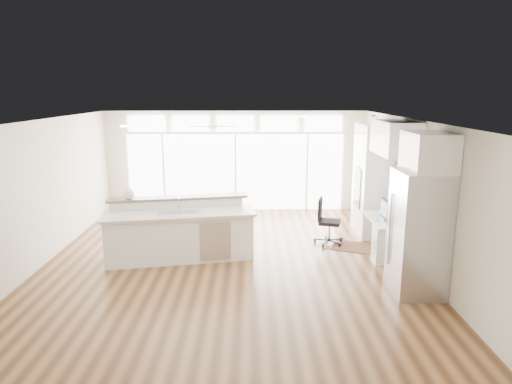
{
  "coord_description": "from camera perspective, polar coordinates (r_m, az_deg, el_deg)",
  "views": [
    {
      "loc": [
        0.45,
        -8.29,
        3.21
      ],
      "look_at": [
        0.53,
        0.6,
        1.24
      ],
      "focal_mm": 32.0,
      "sensor_mm": 36.0,
      "label": 1
    }
  ],
  "objects": [
    {
      "name": "upper_cabinets",
      "position": [
        9.06,
        17.09,
        6.48
      ],
      "size": [
        0.64,
        1.3,
        0.64
      ],
      "primitive_type": "cube",
      "color": "white",
      "rests_on": "wall_right"
    },
    {
      "name": "fishbowl",
      "position": [
        9.21,
        -15.63,
        -0.21
      ],
      "size": [
        0.26,
        0.26,
        0.22
      ],
      "primitive_type": "sphere",
      "rotation": [
        0.0,
        0.0,
        0.22
      ],
      "color": "white",
      "rests_on": "kitchen_island"
    },
    {
      "name": "ceiling_fan",
      "position": [
        11.16,
        -5.44,
        8.68
      ],
      "size": [
        1.16,
        1.16,
        0.32
      ],
      "primitive_type": "cube",
      "color": "white",
      "rests_on": "ceiling"
    },
    {
      "name": "wall_right",
      "position": [
        9.03,
        19.25,
        -0.11
      ],
      "size": [
        0.04,
        8.0,
        2.7
      ],
      "primitive_type": "cube",
      "color": "beige",
      "rests_on": "floor"
    },
    {
      "name": "framed_photos",
      "position": [
        9.86,
        17.28,
        1.34
      ],
      "size": [
        0.06,
        0.22,
        0.8
      ],
      "primitive_type": "cube",
      "color": "black",
      "rests_on": "wall_right"
    },
    {
      "name": "kitchen_island",
      "position": [
        8.96,
        -9.5,
        -4.8
      ],
      "size": [
        3.04,
        1.58,
        1.15
      ],
      "primitive_type": "cube",
      "rotation": [
        0.0,
        0.0,
        0.18
      ],
      "color": "white",
      "rests_on": "floor"
    },
    {
      "name": "keyboard",
      "position": [
        9.26,
        14.75,
        -3.23
      ],
      "size": [
        0.13,
        0.33,
        0.02
      ],
      "primitive_type": "cube",
      "rotation": [
        0.0,
        0.0,
        -0.03
      ],
      "color": "silver",
      "rests_on": "desk_nook"
    },
    {
      "name": "desk_nook",
      "position": [
        9.44,
        16.09,
        -5.48
      ],
      "size": [
        0.72,
        1.3,
        0.76
      ],
      "primitive_type": "cube",
      "color": "white",
      "rests_on": "floor"
    },
    {
      "name": "ceiling",
      "position": [
        8.32,
        -3.65,
        8.94
      ],
      "size": [
        7.0,
        8.0,
        0.02
      ],
      "primitive_type": "cube",
      "color": "silver",
      "rests_on": "wall_back"
    },
    {
      "name": "recessed_lights",
      "position": [
        8.52,
        -3.57,
        8.89
      ],
      "size": [
        3.4,
        3.0,
        0.02
      ],
      "primitive_type": "cube",
      "color": "silver",
      "rests_on": "ceiling"
    },
    {
      "name": "potted_plant",
      "position": [
        10.47,
        14.73,
        8.77
      ],
      "size": [
        0.26,
        0.29,
        0.21
      ],
      "primitive_type": "imported",
      "rotation": [
        0.0,
        0.0,
        0.07
      ],
      "color": "#264F22",
      "rests_on": "oven_cabinet"
    },
    {
      "name": "wall_front",
      "position": [
        4.7,
        -6.08,
        -10.91
      ],
      "size": [
        7.0,
        0.04,
        2.7
      ],
      "primitive_type": "cube",
      "color": "beige",
      "rests_on": "floor"
    },
    {
      "name": "refrigerator",
      "position": [
        7.76,
        19.64,
        -4.82
      ],
      "size": [
        0.76,
        0.9,
        2.0
      ],
      "primitive_type": "cube",
      "color": "#B6B6BB",
      "rests_on": "floor"
    },
    {
      "name": "glass_wall",
      "position": [
        12.43,
        -2.57,
        2.47
      ],
      "size": [
        5.8,
        0.06,
        2.08
      ],
      "primitive_type": "cube",
      "color": "white",
      "rests_on": "wall_back"
    },
    {
      "name": "fridge_cabinet",
      "position": [
        7.51,
        20.8,
        4.71
      ],
      "size": [
        0.64,
        0.9,
        0.6
      ],
      "primitive_type": "cube",
      "color": "white",
      "rests_on": "wall_right"
    },
    {
      "name": "transom_row",
      "position": [
        12.27,
        -2.63,
        8.6
      ],
      "size": [
        5.9,
        0.06,
        0.4
      ],
      "primitive_type": "cube",
      "color": "white",
      "rests_on": "wall_back"
    },
    {
      "name": "office_chair",
      "position": [
        9.88,
        9.19,
        -3.68
      ],
      "size": [
        0.61,
        0.58,
        0.98
      ],
      "primitive_type": "cube",
      "rotation": [
        0.0,
        0.0,
        -0.26
      ],
      "color": "black",
      "rests_on": "floor"
    },
    {
      "name": "floor",
      "position": [
        8.91,
        -3.4,
        -8.73
      ],
      "size": [
        7.0,
        8.0,
        0.02
      ],
      "primitive_type": "cube",
      "color": "#492B16",
      "rests_on": "ground"
    },
    {
      "name": "monitor",
      "position": [
        9.26,
        15.84,
        -2.05
      ],
      "size": [
        0.09,
        0.49,
        0.41
      ],
      "primitive_type": "cube",
      "rotation": [
        0.0,
        0.0,
        0.01
      ],
      "color": "black",
      "rests_on": "desk_nook"
    },
    {
      "name": "wall_left",
      "position": [
        9.38,
        -25.41,
        -0.19
      ],
      "size": [
        0.04,
        8.0,
        2.7
      ],
      "primitive_type": "cube",
      "color": "beige",
      "rests_on": "floor"
    },
    {
      "name": "wall_back",
      "position": [
        12.44,
        -2.57,
        3.88
      ],
      "size": [
        7.0,
        0.04,
        2.7
      ],
      "primitive_type": "cube",
      "color": "beige",
      "rests_on": "floor"
    },
    {
      "name": "oven_cabinet",
      "position": [
        10.64,
        14.33,
        1.47
      ],
      "size": [
        0.64,
        1.2,
        2.5
      ],
      "primitive_type": "cube",
      "color": "white",
      "rests_on": "floor"
    },
    {
      "name": "desk_window",
      "position": [
        9.26,
        18.49,
        1.5
      ],
      "size": [
        0.04,
        0.85,
        0.85
      ],
      "primitive_type": "cube",
      "color": "white",
      "rests_on": "wall_right"
    },
    {
      "name": "rug",
      "position": [
        9.88,
        12.44,
        -6.74
      ],
      "size": [
        1.16,
        1.02,
        0.01
      ],
      "primitive_type": "cube",
      "rotation": [
        0.0,
        0.0,
        -0.4
      ],
      "color": "#361911",
      "rests_on": "floor"
    }
  ]
}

